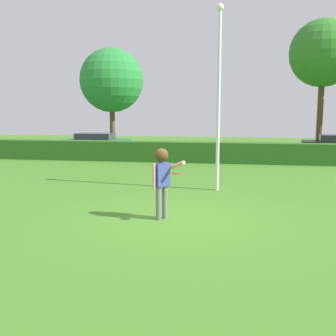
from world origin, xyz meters
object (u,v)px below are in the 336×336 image
at_px(lamppost, 219,90).
at_px(parked_car_green, 95,142).
at_px(frisbee, 177,174).
at_px(person, 162,174).
at_px(willow_tree, 112,80).
at_px(birch_tree, 323,54).

relative_size(lamppost, parked_car_green, 1.44).
relative_size(frisbee, lamppost, 0.04).
relative_size(person, frisbee, 7.37).
height_order(person, parked_car_green, person).
distance_m(person, willow_tree, 18.20).
xyz_separation_m(person, parked_car_green, (-6.78, 14.43, -0.45)).
height_order(person, birch_tree, birch_tree).
bearing_deg(person, frisbee, -39.57).
distance_m(birch_tree, willow_tree, 13.59).
bearing_deg(parked_car_green, birch_tree, 11.18).
bearing_deg(parked_car_green, person, -64.85).
xyz_separation_m(lamppost, willow_tree, (-7.56, 12.84, 1.25)).
distance_m(parked_car_green, birch_tree, 15.22).
height_order(parked_car_green, birch_tree, birch_tree).
distance_m(person, frisbee, 0.57).
relative_size(lamppost, willow_tree, 0.90).
xyz_separation_m(person, frisbee, (0.43, -0.36, 0.09)).
relative_size(person, lamppost, 0.29).
xyz_separation_m(person, lamppost, (1.23, 3.87, 2.22)).
bearing_deg(birch_tree, frisbee, -111.00).
distance_m(lamppost, parked_car_green, 13.52).
relative_size(person, parked_car_green, 0.42).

